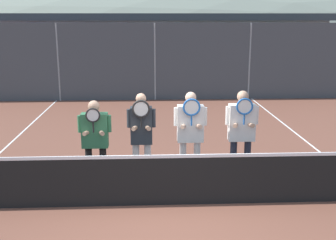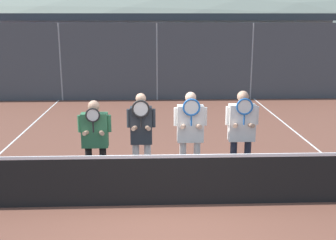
# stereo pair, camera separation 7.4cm
# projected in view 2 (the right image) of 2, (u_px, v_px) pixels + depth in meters

# --- Properties ---
(ground_plane) EXTENTS (120.00, 120.00, 0.00)m
(ground_plane) POSITION_uv_depth(u_px,v_px,m) (165.00, 205.00, 7.35)
(ground_plane) COLOR brown
(hill_distant) EXTENTS (105.99, 58.89, 20.61)m
(hill_distant) POSITION_uv_depth(u_px,v_px,m) (153.00, 37.00, 67.27)
(hill_distant) COLOR gray
(hill_distant) RESTS_ON ground_plane
(clubhouse_building) EXTENTS (21.05, 5.50, 3.37)m
(clubhouse_building) POSITION_uv_depth(u_px,v_px,m) (137.00, 43.00, 24.22)
(clubhouse_building) COLOR #9EA3A8
(clubhouse_building) RESTS_ON ground_plane
(fence_back) EXTENTS (22.39, 0.06, 2.98)m
(fence_back) POSITION_uv_depth(u_px,v_px,m) (157.00, 62.00, 16.35)
(fence_back) COLOR gray
(fence_back) RESTS_ON ground_plane
(tennis_net) EXTENTS (10.43, 0.09, 1.02)m
(tennis_net) POSITION_uv_depth(u_px,v_px,m) (165.00, 179.00, 7.24)
(tennis_net) COLOR gray
(tennis_net) RESTS_ON ground_plane
(court_line_left_sideline) EXTENTS (0.05, 16.00, 0.01)m
(court_line_left_sideline) POSITION_uv_depth(u_px,v_px,m) (0.00, 153.00, 10.12)
(court_line_left_sideline) COLOR white
(court_line_left_sideline) RESTS_ON ground_plane
(court_line_right_sideline) EXTENTS (0.05, 16.00, 0.01)m
(court_line_right_sideline) POSITION_uv_depth(u_px,v_px,m) (317.00, 149.00, 10.41)
(court_line_right_sideline) COLOR white
(court_line_right_sideline) RESTS_ON ground_plane
(player_leftmost) EXTENTS (0.62, 0.34, 1.71)m
(player_leftmost) POSITION_uv_depth(u_px,v_px,m) (95.00, 137.00, 7.85)
(player_leftmost) COLOR black
(player_leftmost) RESTS_ON ground_plane
(player_center_left) EXTENTS (0.54, 0.34, 1.84)m
(player_center_left) POSITION_uv_depth(u_px,v_px,m) (141.00, 134.00, 7.87)
(player_center_left) COLOR white
(player_center_left) RESTS_ON ground_plane
(player_center_right) EXTENTS (0.63, 0.34, 1.84)m
(player_center_right) POSITION_uv_depth(u_px,v_px,m) (190.00, 131.00, 7.97)
(player_center_right) COLOR white
(player_center_right) RESTS_ON ground_plane
(player_rightmost) EXTENTS (0.63, 0.34, 1.85)m
(player_rightmost) POSITION_uv_depth(u_px,v_px,m) (242.00, 129.00, 8.01)
(player_rightmost) COLOR #232838
(player_rightmost) RESTS_ON ground_plane
(car_far_left) EXTENTS (4.71, 1.99, 1.83)m
(car_far_left) POSITION_uv_depth(u_px,v_px,m) (9.00, 70.00, 18.54)
(car_far_left) COLOR navy
(car_far_left) RESTS_ON ground_plane
(car_left_of_center) EXTENTS (4.33, 2.02, 1.67)m
(car_left_of_center) POSITION_uv_depth(u_px,v_px,m) (123.00, 71.00, 18.55)
(car_left_of_center) COLOR slate
(car_left_of_center) RESTS_ON ground_plane
(car_center) EXTENTS (4.69, 2.09, 1.83)m
(car_center) POSITION_uv_depth(u_px,v_px,m) (235.00, 69.00, 18.92)
(car_center) COLOR #285638
(car_center) RESTS_ON ground_plane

